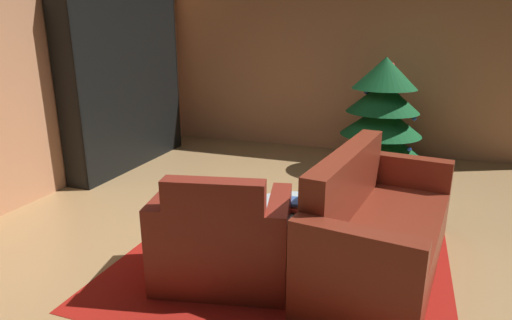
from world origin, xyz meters
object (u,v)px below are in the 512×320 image
Objects in this scene: bottle_on_table at (314,201)px; decorated_tree at (382,114)px; armchair_red at (222,243)px; couch_red at (376,230)px; book_stack_on_table at (298,205)px; bookshelf_unit at (133,80)px; coffee_table at (294,213)px.

bottle_on_table is 2.85m from decorated_tree.
armchair_red is at bearing -148.89° from bottle_on_table.
armchair_red is 0.55× the size of couch_red.
book_stack_on_table is at bearing -98.69° from decorated_tree.
bookshelf_unit is 3.48m from coffee_table.
book_stack_on_table is at bearing 157.61° from bottle_on_table.
bookshelf_unit reaches higher than decorated_tree.
book_stack_on_table is 0.16× the size of decorated_tree.
bottle_on_table is at bearing 31.11° from armchair_red.
armchair_red is 3.50× the size of bottle_on_table.
couch_red is (3.41, -1.83, -0.84)m from bookshelf_unit.
decorated_tree reaches higher than armchair_red.
decorated_tree is (3.24, 0.77, -0.40)m from bookshelf_unit.
decorated_tree is at bearing 13.35° from bookshelf_unit.
bottle_on_table is (-0.45, -0.22, 0.27)m from couch_red.
decorated_tree is at bearing 80.41° from coffee_table.
decorated_tree reaches higher than bottle_on_table.
bookshelf_unit reaches higher than armchair_red.
armchair_red reaches higher than bottle_on_table.
bookshelf_unit is 3.65m from bottle_on_table.
coffee_table is at bearing 132.84° from book_stack_on_table.
coffee_table is (0.41, 0.45, 0.11)m from armchair_red.
coffee_table is 2.79m from decorated_tree.
coffee_table is at bearing -168.74° from couch_red.
coffee_table is at bearing -99.59° from decorated_tree.
bottle_on_table is (0.59, 0.35, 0.27)m from armchair_red.
armchair_red is at bearing -150.85° from couch_red.
coffee_table is 0.50× the size of decorated_tree.
armchair_red is at bearing -45.47° from bookshelf_unit.
coffee_table is at bearing 47.76° from armchair_red.
decorated_tree is (0.46, 2.73, 0.33)m from coffee_table.
book_stack_on_table is (0.04, -0.04, 0.09)m from coffee_table.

